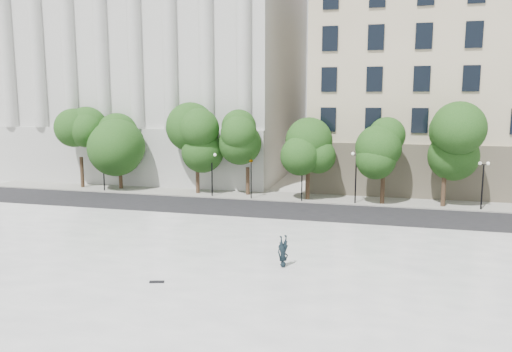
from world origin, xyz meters
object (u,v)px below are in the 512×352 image
Objects in this scene: traffic_light_west at (251,159)px; person_lying at (283,263)px; traffic_light_east at (302,160)px; skateboard at (157,282)px.

person_lying is at bearing -70.41° from traffic_light_west.
traffic_light_west is 1.00× the size of traffic_light_east.
traffic_light_west is 22.15m from skateboard.
person_lying reaches higher than skateboard.
traffic_light_west is 6.11× the size of skateboard.
traffic_light_east reaches higher than traffic_light_west.
traffic_light_east is at bearing 65.58° from skateboard.
skateboard is at bearing -98.94° from traffic_light_east.
traffic_light_east is at bearing 0.00° from traffic_light_west.
traffic_light_east is at bearing 54.38° from person_lying.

